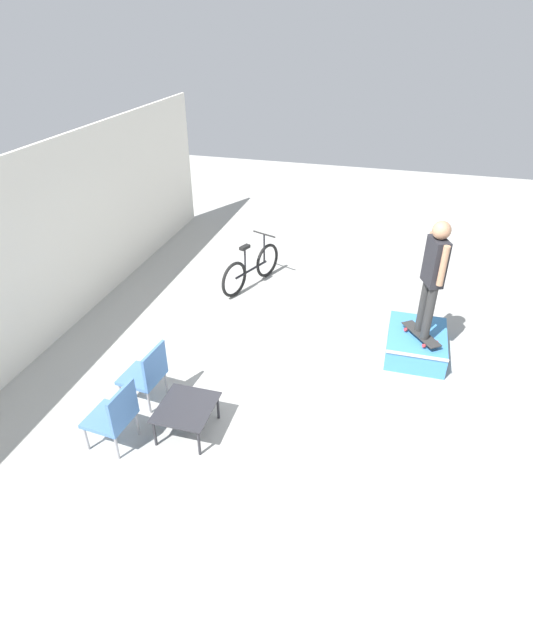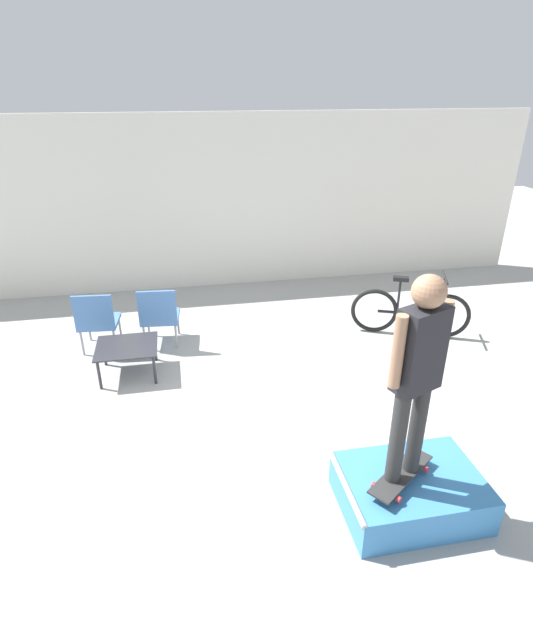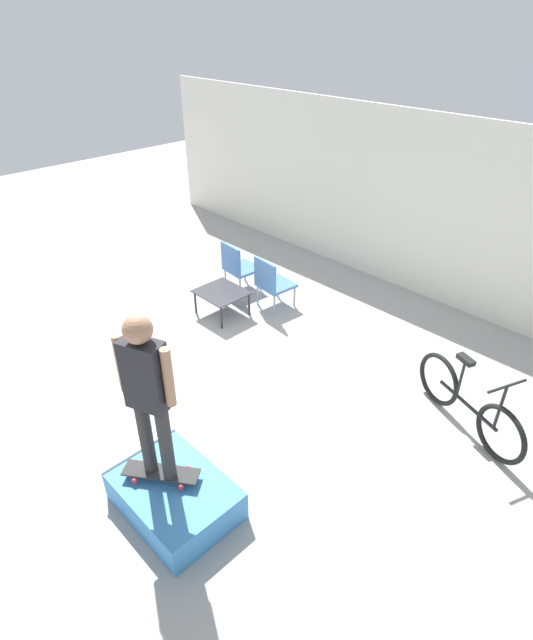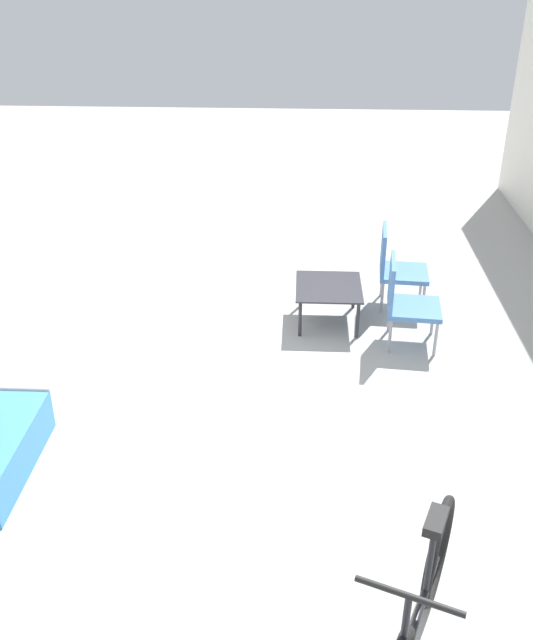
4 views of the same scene
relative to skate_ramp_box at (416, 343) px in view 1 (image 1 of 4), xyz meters
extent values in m
plane|color=#A8A8A3|center=(-1.34, 1.24, -0.18)|extent=(24.00, 24.00, 0.00)
cube|color=white|center=(-1.34, 5.73, 1.32)|extent=(12.00, 0.06, 3.00)
cube|color=#3D84C6|center=(0.00, 0.00, 0.00)|extent=(1.21, 0.88, 0.35)
cylinder|color=#B7B7BC|center=(-0.60, 0.00, 0.18)|extent=(0.05, 0.88, 0.05)
cube|color=#2D2D2D|center=(-0.13, -0.04, 0.26)|extent=(0.73, 0.61, 0.02)
cylinder|color=red|center=(-0.01, 0.19, 0.23)|extent=(0.06, 0.06, 0.05)
cylinder|color=red|center=(0.13, 0.01, 0.23)|extent=(0.06, 0.06, 0.05)
cylinder|color=red|center=(-0.39, -0.08, 0.23)|extent=(0.06, 0.06, 0.05)
cylinder|color=red|center=(-0.25, -0.27, 0.23)|extent=(0.06, 0.06, 0.05)
cylinder|color=#2D2D2D|center=(-0.23, -0.08, 0.70)|extent=(0.13, 0.13, 0.86)
cylinder|color=#2D2D2D|center=(-0.03, 0.00, 0.70)|extent=(0.13, 0.13, 0.86)
cube|color=#232328|center=(-0.13, -0.04, 1.47)|extent=(0.43, 0.33, 0.68)
cylinder|color=#A87A5B|center=(-0.35, -0.13, 1.52)|extent=(0.09, 0.09, 0.58)
cylinder|color=#A87A5B|center=(0.09, 0.05, 1.52)|extent=(0.09, 0.09, 0.58)
sphere|color=#A87A5B|center=(-0.13, -0.04, 1.94)|extent=(0.25, 0.25, 0.25)
cube|color=#2D2D33|center=(-2.57, 2.78, 0.23)|extent=(0.77, 0.69, 0.02)
cylinder|color=#2D2D33|center=(-2.90, 2.48, 0.02)|extent=(0.04, 0.04, 0.40)
cylinder|color=#2D2D33|center=(-2.24, 2.48, 0.02)|extent=(0.04, 0.04, 0.40)
cylinder|color=#2D2D33|center=(-2.90, 3.07, 0.02)|extent=(0.04, 0.04, 0.40)
cylinder|color=#2D2D33|center=(-2.24, 3.07, 0.02)|extent=(0.04, 0.04, 0.40)
cylinder|color=#99999E|center=(-2.75, 3.81, 0.01)|extent=(0.03, 0.03, 0.37)
cylinder|color=#99999E|center=(-3.19, 3.85, 0.01)|extent=(0.03, 0.03, 0.37)
cylinder|color=#99999E|center=(-2.79, 3.37, 0.01)|extent=(0.03, 0.03, 0.37)
cylinder|color=#99999E|center=(-3.23, 3.41, 0.01)|extent=(0.03, 0.03, 0.37)
cube|color=#4C7AB7|center=(-2.99, 3.61, 0.22)|extent=(0.56, 0.56, 0.05)
cube|color=#4C7AB7|center=(-3.01, 3.37, 0.48)|extent=(0.52, 0.09, 0.47)
cylinder|color=#99999E|center=(-1.91, 3.81, 0.01)|extent=(0.03, 0.03, 0.37)
cylinder|color=#99999E|center=(-2.35, 3.85, 0.01)|extent=(0.03, 0.03, 0.37)
cylinder|color=#99999E|center=(-1.95, 3.37, 0.01)|extent=(0.03, 0.03, 0.37)
cylinder|color=#99999E|center=(-2.39, 3.41, 0.01)|extent=(0.03, 0.03, 0.37)
cube|color=#4C7AB7|center=(-2.15, 3.61, 0.22)|extent=(0.57, 0.57, 0.05)
cube|color=#4C7AB7|center=(-2.17, 3.37, 0.48)|extent=(0.52, 0.09, 0.47)
torus|color=black|center=(1.95, 2.97, 0.17)|extent=(0.66, 0.31, 0.69)
torus|color=black|center=(0.99, 3.34, 0.17)|extent=(0.66, 0.31, 0.69)
cylinder|color=black|center=(1.47, 3.15, 0.17)|extent=(0.88, 0.38, 0.04)
cylinder|color=black|center=(1.30, 3.22, 0.42)|extent=(0.04, 0.04, 0.50)
cube|color=black|center=(1.30, 3.22, 0.70)|extent=(0.24, 0.17, 0.06)
cylinder|color=black|center=(1.85, 3.00, 0.47)|extent=(0.04, 0.04, 0.60)
cylinder|color=black|center=(1.85, 3.00, 0.76)|extent=(0.22, 0.50, 0.03)
camera|label=1|loc=(-6.84, 0.55, 4.48)|focal=28.00mm
camera|label=2|loc=(-1.86, -3.01, 3.28)|focal=28.00mm
camera|label=3|loc=(2.99, -1.63, 4.13)|focal=28.00mm
camera|label=4|loc=(4.17, 2.46, 3.45)|focal=40.00mm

